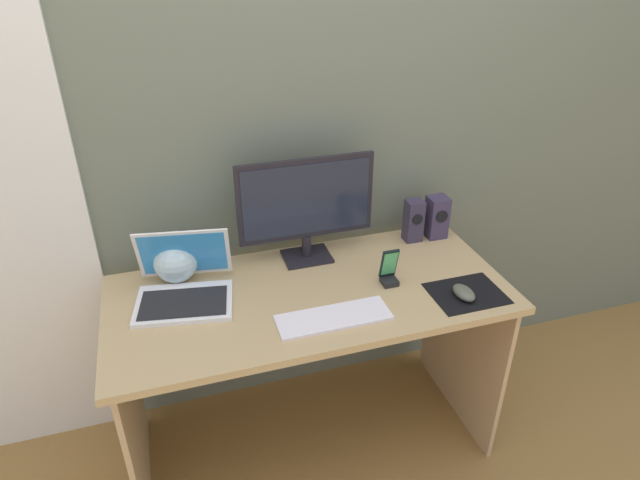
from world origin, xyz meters
name	(u,v)px	position (x,y,z in m)	size (l,w,h in m)	color
ground_plane	(311,439)	(0.00, 0.00, 0.00)	(8.00, 8.00, 0.00)	olive
wall_back	(278,119)	(0.00, 0.39, 1.25)	(6.00, 0.04, 2.50)	slate
desk	(310,327)	(0.00, 0.00, 0.59)	(1.40, 0.64, 0.75)	tan
monitor	(306,205)	(0.05, 0.22, 0.98)	(0.51, 0.14, 0.41)	black
speaker_right	(437,217)	(0.61, 0.23, 0.84)	(0.08, 0.08, 0.17)	#382F4C
speaker_near_monitor	(413,221)	(0.50, 0.23, 0.84)	(0.07, 0.07, 0.17)	#332C43
laptop	(184,286)	(-0.42, 0.09, 0.80)	(0.36, 0.34, 0.22)	white
fishbowl	(176,261)	(-0.43, 0.22, 0.82)	(0.16, 0.16, 0.16)	silver
keyboard_external	(334,317)	(0.03, -0.17, 0.76)	(0.37, 0.13, 0.01)	white
mousepad	(466,293)	(0.52, -0.18, 0.75)	(0.25, 0.20, 0.00)	black
mouse	(464,293)	(0.49, -0.19, 0.77)	(0.06, 0.10, 0.04)	#545648
phone_in_dock	(389,271)	(0.28, -0.03, 0.80)	(0.06, 0.06, 0.14)	black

